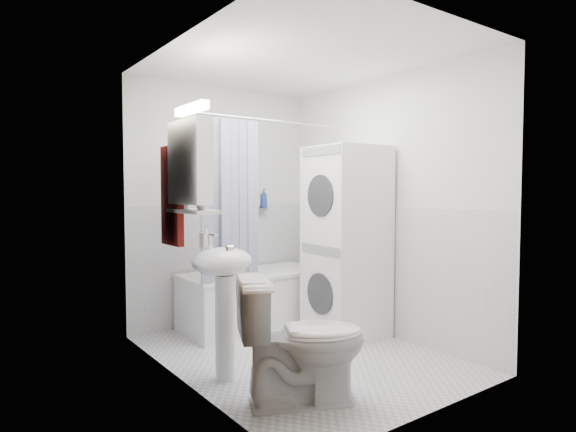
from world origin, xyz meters
TOP-DOWN VIEW (x-y plane):
  - floor at (0.00, 0.00)m, footprint 2.60×2.60m
  - room_walls at (0.00, 0.00)m, footprint 2.60×2.60m
  - wainscot at (0.00, 0.29)m, footprint 1.98×2.58m
  - door at (-0.95, -0.55)m, footprint 0.05×2.00m
  - bathtub at (0.14, 0.92)m, footprint 1.43×0.68m
  - tub_spout at (0.34, 1.25)m, footprint 0.04×0.12m
  - curtain_rod at (0.14, 0.64)m, footprint 1.61×0.02m
  - shower_curtain at (-0.29, 0.64)m, footprint 0.55×0.02m
  - sink at (-0.75, -0.10)m, footprint 0.44×0.37m
  - medicine_cabinet at (-0.90, 0.10)m, footprint 0.13×0.50m
  - shelf at (-0.89, 0.10)m, footprint 0.18×0.54m
  - shower_caddy at (0.39, 1.24)m, footprint 0.22×0.06m
  - towel at (-0.94, 0.35)m, footprint 0.07×0.32m
  - washer_dryer at (0.68, 0.17)m, footprint 0.66×0.66m
  - toilet at (-0.53, -0.73)m, footprint 0.93×0.76m
  - soap_pump at (-0.71, 0.25)m, footprint 0.08×0.17m
  - shelf_bottle at (-0.89, -0.05)m, footprint 0.07×0.18m
  - shelf_cup at (-0.89, 0.22)m, footprint 0.10×0.09m
  - shampoo_a at (0.35, 1.24)m, footprint 0.13×0.17m
  - shampoo_b at (0.47, 1.24)m, footprint 0.08×0.21m

SIDE VIEW (x-z plane):
  - floor at x=0.00m, z-range 0.00..0.00m
  - bathtub at x=0.14m, z-range 0.03..0.57m
  - toilet at x=-0.53m, z-range 0.00..0.80m
  - wainscot at x=0.00m, z-range -0.69..1.89m
  - sink at x=-0.75m, z-range 0.18..1.22m
  - tub_spout at x=0.34m, z-range 0.85..0.88m
  - washer_dryer at x=0.68m, z-range 0.00..1.75m
  - soap_pump at x=-0.71m, z-range 0.91..0.99m
  - door at x=-0.95m, z-range 0.00..2.00m
  - shower_caddy at x=0.39m, z-range 1.14..1.16m
  - shelf at x=-0.89m, z-range 1.19..1.21m
  - shampoo_b at x=0.47m, z-range 1.16..1.24m
  - shampoo_a at x=0.35m, z-range 1.16..1.29m
  - shelf_bottle at x=-0.89m, z-range 1.21..1.28m
  - shower_curtain at x=-0.29m, z-range 0.52..1.98m
  - shelf_cup at x=-0.89m, z-range 1.21..1.31m
  - towel at x=-0.94m, z-range 0.94..1.72m
  - room_walls at x=0.00m, z-range 0.19..2.79m
  - medicine_cabinet at x=-0.90m, z-range 1.21..1.92m
  - curtain_rod at x=0.14m, z-range 1.99..2.01m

